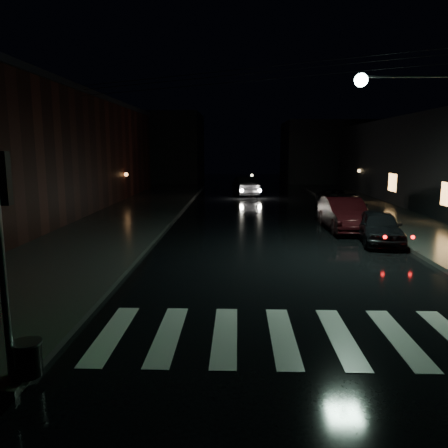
# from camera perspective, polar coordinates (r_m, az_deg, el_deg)

# --- Properties ---
(ground) EXTENTS (120.00, 120.00, 0.00)m
(ground) POSITION_cam_1_polar(r_m,az_deg,el_deg) (9.10, -7.81, -15.41)
(ground) COLOR black
(ground) RESTS_ON ground
(sidewalk_left) EXTENTS (6.00, 44.00, 0.15)m
(sidewalk_left) POSITION_cam_1_polar(r_m,az_deg,el_deg) (23.34, -14.26, 0.15)
(sidewalk_left) COLOR #282826
(sidewalk_left) RESTS_ON ground
(sidewalk_right) EXTENTS (4.00, 44.00, 0.15)m
(sidewalk_right) POSITION_cam_1_polar(r_m,az_deg,el_deg) (24.01, 22.64, -0.05)
(sidewalk_right) COLOR #282826
(sidewalk_right) RESTS_ON ground
(building_far_left) EXTENTS (14.00, 10.00, 8.00)m
(building_far_left) POSITION_cam_1_polar(r_m,az_deg,el_deg) (54.33, -10.52, 9.77)
(building_far_left) COLOR black
(building_far_left) RESTS_ON ground
(building_far_right) EXTENTS (14.00, 10.00, 7.00)m
(building_far_right) POSITION_cam_1_polar(r_m,az_deg,el_deg) (54.58, 15.29, 9.07)
(building_far_right) COLOR black
(building_far_right) RESTS_ON ground
(crosswalk) EXTENTS (9.00, 3.00, 0.01)m
(crosswalk) POSITION_cam_1_polar(r_m,az_deg,el_deg) (9.56, 11.33, -14.18)
(crosswalk) COLOR beige
(crosswalk) RESTS_ON ground
(signal_pole_corner) EXTENTS (0.68, 0.61, 4.20)m
(signal_pole_corner) POSITION_cam_1_polar(r_m,az_deg,el_deg) (7.91, -25.59, -8.25)
(signal_pole_corner) COLOR slate
(signal_pole_corner) RESTS_ON ground
(parked_car_a) EXTENTS (2.10, 4.15, 1.36)m
(parked_car_a) POSITION_cam_1_polar(r_m,az_deg,el_deg) (19.17, 19.59, -0.34)
(parked_car_a) COLOR black
(parked_car_a) RESTS_ON ground
(parked_car_b) EXTENTS (1.72, 4.76, 1.56)m
(parked_car_b) POSITION_cam_1_polar(r_m,az_deg,el_deg) (21.66, 15.39, 1.26)
(parked_car_b) COLOR black
(parked_car_b) RESTS_ON ground
(parked_car_c) EXTENTS (2.06, 4.49, 1.27)m
(parked_car_c) POSITION_cam_1_polar(r_m,az_deg,el_deg) (25.07, 16.00, 2.02)
(parked_car_c) COLOR black
(parked_car_c) RESTS_ON ground
(parked_car_d) EXTENTS (2.73, 4.97, 1.32)m
(parked_car_d) POSITION_cam_1_polar(r_m,az_deg,el_deg) (28.43, 14.19, 3.02)
(parked_car_d) COLOR black
(parked_car_d) RESTS_ON ground
(oncoming_car) EXTENTS (2.29, 4.92, 1.56)m
(oncoming_car) POSITION_cam_1_polar(r_m,az_deg,el_deg) (36.88, 2.81, 4.98)
(oncoming_car) COLOR black
(oncoming_car) RESTS_ON ground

